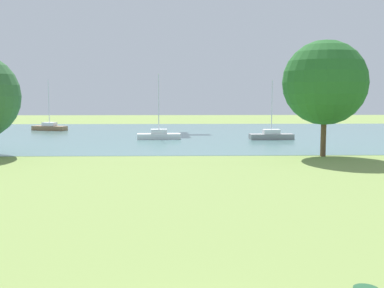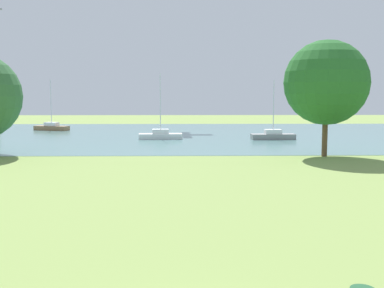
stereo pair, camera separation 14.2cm
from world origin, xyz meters
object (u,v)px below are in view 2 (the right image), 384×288
at_px(sailboat_brown, 52,127).
at_px(sailboat_gray, 273,135).
at_px(sailboat_white, 161,135).
at_px(tree_east_far, 326,83).

height_order(sailboat_brown, sailboat_gray, sailboat_brown).
xyz_separation_m(sailboat_gray, sailboat_white, (-12.45, 0.64, 0.01)).
xyz_separation_m(sailboat_brown, sailboat_gray, (28.03, -13.43, -0.01)).
relative_size(sailboat_brown, sailboat_white, 0.96).
height_order(sailboat_brown, tree_east_far, tree_east_far).
relative_size(sailboat_gray, tree_east_far, 0.69).
distance_m(sailboat_brown, sailboat_gray, 31.08).
relative_size(sailboat_brown, tree_east_far, 0.74).
bearing_deg(sailboat_white, sailboat_brown, 140.64).
bearing_deg(tree_east_far, sailboat_gray, 96.34).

